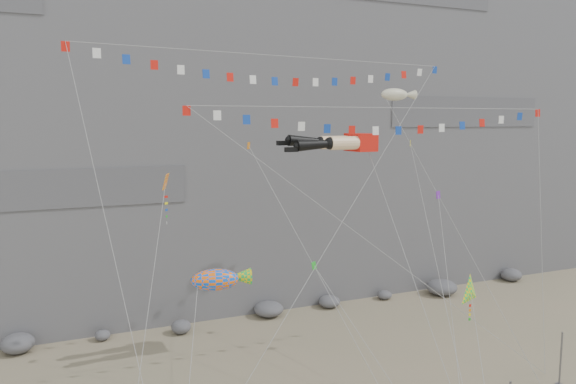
# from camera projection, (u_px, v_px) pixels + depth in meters

# --- Properties ---
(cliff) EXTENTS (80.00, 28.00, 50.00)m
(cliff) POSITION_uv_depth(u_px,v_px,m) (217.00, 46.00, 60.00)
(cliff) COLOR slate
(cliff) RESTS_ON ground
(talus_boulders) EXTENTS (60.00, 3.00, 1.20)m
(talus_boulders) POSITION_uv_depth(u_px,v_px,m) (269.00, 309.00, 49.43)
(talus_boulders) COLOR #5E5E63
(talus_boulders) RESTS_ON ground
(anchor_pole_right) EXTENTS (0.12, 0.12, 3.65)m
(anchor_pole_right) POSITION_uv_depth(u_px,v_px,m) (561.00, 359.00, 36.25)
(anchor_pole_right) COLOR slate
(anchor_pole_right) RESTS_ON ground
(legs_kite) EXTENTS (7.06, 16.36, 21.83)m
(legs_kite) POSITION_uv_depth(u_px,v_px,m) (337.00, 143.00, 38.69)
(legs_kite) COLOR red
(legs_kite) RESTS_ON ground
(flag_banner_upper) EXTENTS (27.38, 14.15, 26.72)m
(flag_banner_upper) POSITION_uv_depth(u_px,v_px,m) (285.00, 57.00, 37.25)
(flag_banner_upper) COLOR red
(flag_banner_upper) RESTS_ON ground
(flag_banner_lower) EXTENTS (26.33, 4.91, 21.07)m
(flag_banner_lower) POSITION_uv_depth(u_px,v_px,m) (388.00, 108.00, 36.19)
(flag_banner_lower) COLOR red
(flag_banner_lower) RESTS_ON ground
(harlequin_kite) EXTENTS (4.48, 7.11, 15.63)m
(harlequin_kite) POSITION_uv_depth(u_px,v_px,m) (166.00, 183.00, 29.56)
(harlequin_kite) COLOR red
(harlequin_kite) RESTS_ON ground
(fish_windsock) EXTENTS (5.33, 6.30, 10.65)m
(fish_windsock) POSITION_uv_depth(u_px,v_px,m) (215.00, 280.00, 30.11)
(fish_windsock) COLOR #FF650D
(fish_windsock) RESTS_ON ground
(delta_kite) EXTENTS (5.53, 8.05, 10.92)m
(delta_kite) POSITION_uv_depth(u_px,v_px,m) (471.00, 293.00, 33.77)
(delta_kite) COLOR yellow
(delta_kite) RESTS_ON ground
(blimp_windsock) EXTENTS (5.10, 13.65, 23.35)m
(blimp_windsock) POSITION_uv_depth(u_px,v_px,m) (395.00, 95.00, 44.85)
(blimp_windsock) COLOR beige
(blimp_windsock) RESTS_ON ground
(small_kite_a) EXTENTS (5.08, 13.56, 20.66)m
(small_kite_a) POSITION_uv_depth(u_px,v_px,m) (252.00, 153.00, 36.96)
(small_kite_a) COLOR orange
(small_kite_a) RESTS_ON ground
(small_kite_b) EXTENTS (6.99, 11.75, 17.39)m
(small_kite_b) POSITION_uv_depth(u_px,v_px,m) (439.00, 198.00, 40.01)
(small_kite_b) COLOR #691B9F
(small_kite_b) RESTS_ON ground
(small_kite_c) EXTENTS (3.93, 9.02, 12.50)m
(small_kite_c) POSITION_uv_depth(u_px,v_px,m) (316.00, 269.00, 33.02)
(small_kite_c) COLOR green
(small_kite_c) RESTS_ON ground
(small_kite_d) EXTENTS (7.06, 16.35, 22.95)m
(small_kite_d) POSITION_uv_depth(u_px,v_px,m) (412.00, 150.00, 42.17)
(small_kite_d) COLOR yellow
(small_kite_d) RESTS_ON ground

